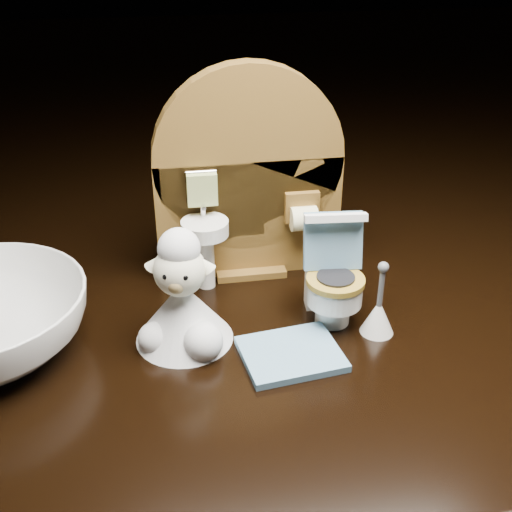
{
  "coord_description": "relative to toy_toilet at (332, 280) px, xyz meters",
  "views": [
    {
      "loc": [
        -0.06,
        -0.34,
        0.24
      ],
      "look_at": [
        -0.01,
        0.0,
        0.05
      ],
      "focal_mm": 45.0,
      "sensor_mm": 36.0,
      "label": 1
    }
  ],
  "objects": [
    {
      "name": "toy_toilet",
      "position": [
        0.0,
        0.0,
        0.0
      ],
      "size": [
        0.04,
        0.05,
        0.07
      ],
      "rotation": [
        0.0,
        0.0,
        -0.09
      ],
      "color": "white",
      "rests_on": "ground"
    },
    {
      "name": "plush_lamb",
      "position": [
        -0.1,
        -0.01,
        0.0
      ],
      "size": [
        0.06,
        0.06,
        0.08
      ],
      "rotation": [
        0.0,
        0.0,
        -0.24
      ],
      "color": "silver",
      "rests_on": "ground"
    },
    {
      "name": "bath_mat",
      "position": [
        -0.03,
        -0.04,
        -0.02
      ],
      "size": [
        0.06,
        0.05,
        0.0
      ],
      "primitive_type": "cube",
      "rotation": [
        0.0,
        0.0,
        0.13
      ],
      "color": "#608DAB",
      "rests_on": "ground"
    },
    {
      "name": "toilet_brush",
      "position": [
        0.02,
        -0.02,
        -0.01
      ],
      "size": [
        0.02,
        0.02,
        0.05
      ],
      "color": "white",
      "rests_on": "ground"
    },
    {
      "name": "backdrop_panel",
      "position": [
        -0.04,
        0.07,
        0.04
      ],
      "size": [
        0.13,
        0.05,
        0.15
      ],
      "color": "brown",
      "rests_on": "ground"
    }
  ]
}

